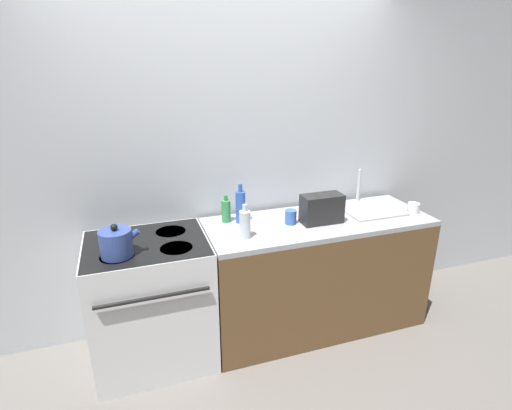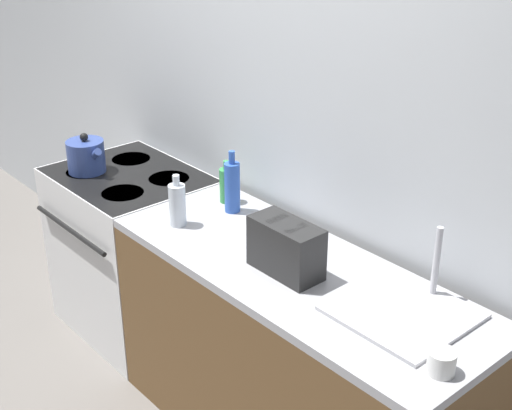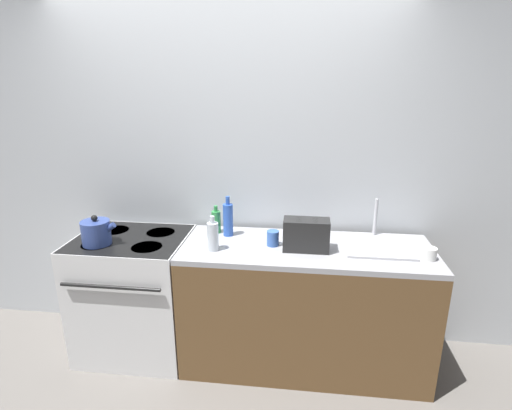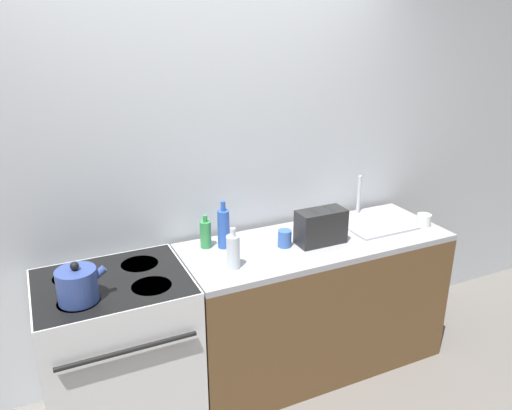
% 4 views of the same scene
% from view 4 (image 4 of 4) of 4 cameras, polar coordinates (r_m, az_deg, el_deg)
% --- Properties ---
extents(wall_back, '(8.00, 0.05, 2.60)m').
position_cam_4_polar(wall_back, '(3.02, -6.17, 3.84)').
color(wall_back, silver).
rests_on(wall_back, ground_plane).
extents(stove, '(0.78, 0.67, 0.89)m').
position_cam_4_polar(stove, '(2.93, -15.34, -15.86)').
color(stove, silver).
rests_on(stove, ground_plane).
extents(counter_block, '(1.66, 0.63, 0.89)m').
position_cam_4_polar(counter_block, '(3.29, 6.65, -11.03)').
color(counter_block, brown).
rests_on(counter_block, ground_plane).
extents(kettle, '(0.24, 0.19, 0.21)m').
position_cam_4_polar(kettle, '(2.54, -19.71, -8.60)').
color(kettle, '#33478C').
rests_on(kettle, stove).
extents(toaster, '(0.30, 0.14, 0.21)m').
position_cam_4_polar(toaster, '(3.00, 7.42, -2.46)').
color(toaster, black).
rests_on(toaster, counter_block).
extents(sink_tray, '(0.44, 0.42, 0.28)m').
position_cam_4_polar(sink_tray, '(3.38, 13.13, -1.77)').
color(sink_tray, '#B7B7BC').
rests_on(sink_tray, counter_block).
extents(bottle_blue, '(0.07, 0.07, 0.29)m').
position_cam_4_polar(bottle_blue, '(2.92, -3.73, -2.66)').
color(bottle_blue, '#2D56B7').
rests_on(bottle_blue, counter_block).
extents(bottle_clear, '(0.07, 0.07, 0.23)m').
position_cam_4_polar(bottle_clear, '(2.68, -2.62, -5.32)').
color(bottle_clear, silver).
rests_on(bottle_clear, counter_block).
extents(bottle_green, '(0.07, 0.07, 0.20)m').
position_cam_4_polar(bottle_green, '(2.94, -5.78, -3.31)').
color(bottle_green, '#338C47').
rests_on(bottle_green, counter_block).
extents(cup_blue, '(0.08, 0.08, 0.10)m').
position_cam_4_polar(cup_blue, '(2.95, 3.28, -3.83)').
color(cup_blue, '#3860B2').
rests_on(cup_blue, counter_block).
extents(cup_white, '(0.09, 0.09, 0.08)m').
position_cam_4_polar(cup_white, '(3.43, 18.64, -1.62)').
color(cup_white, white).
rests_on(cup_white, counter_block).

